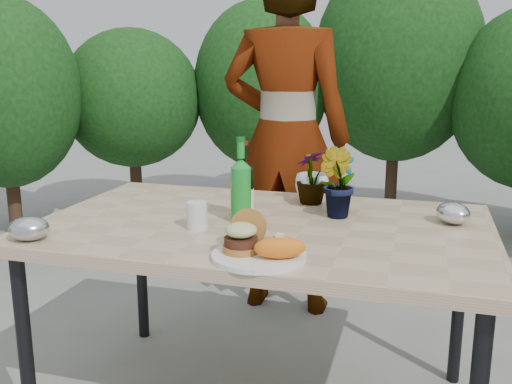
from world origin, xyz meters
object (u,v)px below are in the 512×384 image
(wine_bottle, at_px, (244,191))
(dinner_plate, at_px, (259,256))
(person, at_px, (286,138))
(patio_table, at_px, (262,238))

(wine_bottle, bearing_deg, dinner_plate, -49.83)
(dinner_plate, height_order, person, person)
(patio_table, xyz_separation_m, wine_bottle, (-0.08, 0.03, 0.16))
(dinner_plate, bearing_deg, wine_bottle, 113.08)
(person, bearing_deg, dinner_plate, 99.05)
(dinner_plate, height_order, wine_bottle, wine_bottle)
(dinner_plate, bearing_deg, person, 100.23)
(patio_table, bearing_deg, dinner_plate, -75.71)
(patio_table, distance_m, dinner_plate, 0.39)
(patio_table, bearing_deg, wine_bottle, 157.90)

